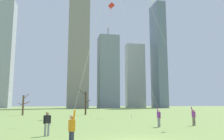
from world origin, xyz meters
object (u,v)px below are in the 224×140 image
kite_flyer_midfield_left_teal (179,80)px  kite_flyer_foreground_right_pink (81,93)px  distant_kite_low_near_trees_green (125,15)px  bare_tree_center (85,102)px  distant_kite_drifting_right_red (110,12)px  bare_tree_rightmost (23,104)px  kite_flyer_foreground_left_orange (144,72)px  bystander_far_off_by_trees (47,122)px  distant_kite_high_overhead_white (151,7)px

kite_flyer_midfield_left_teal → kite_flyer_foreground_right_pink: bearing=-135.9°
distant_kite_low_near_trees_green → kite_flyer_foreground_right_pink: bearing=-110.0°
kite_flyer_midfield_left_teal → bare_tree_center: kite_flyer_midfield_left_teal is taller
distant_kite_drifting_right_red → bare_tree_rightmost: distant_kite_drifting_right_red is taller
kite_flyer_foreground_left_orange → distant_kite_drifting_right_red: distant_kite_drifting_right_red is taller
kite_flyer_foreground_left_orange → distant_kite_low_near_trees_green: bearing=86.1°
bare_tree_rightmost → kite_flyer_foreground_right_pink: bearing=-76.9°
bystander_far_off_by_trees → distant_kite_low_near_trees_green: size_ratio=0.08×
kite_flyer_foreground_left_orange → kite_flyer_midfield_left_teal: 3.95m
distant_kite_high_overhead_white → distant_kite_low_near_trees_green: distant_kite_high_overhead_white is taller
distant_kite_drifting_right_red → distant_kite_high_overhead_white: bearing=20.2°
kite_flyer_midfield_left_teal → distant_kite_low_near_trees_green: 17.04m
distant_kite_high_overhead_white → distant_kite_low_near_trees_green: (-8.92, -11.58, -7.12)m
distant_kite_drifting_right_red → bare_tree_rightmost: size_ratio=5.18×
kite_flyer_foreground_left_orange → kite_flyer_foreground_right_pink: kite_flyer_foreground_left_orange is taller
bystander_far_off_by_trees → bare_tree_rightmost: bearing=102.3°
bystander_far_off_by_trees → kite_flyer_foreground_right_pink: bearing=-72.8°
distant_kite_high_overhead_white → distant_kite_drifting_right_red: distant_kite_high_overhead_white is taller
kite_flyer_foreground_left_orange → kite_flyer_midfield_left_teal: (2.62, -2.74, -1.10)m
kite_flyer_midfield_left_teal → distant_kite_low_near_trees_green: (-1.95, 12.51, 11.41)m
distant_kite_drifting_right_red → bare_tree_rightmost: (-15.72, 6.12, -17.37)m
kite_flyer_midfield_left_teal → distant_kite_drifting_right_red: bearing=97.8°
kite_flyer_foreground_left_orange → bystander_far_off_by_trees: 12.28m
kite_flyer_foreground_left_orange → bare_tree_rightmost: kite_flyer_foreground_left_orange is taller
kite_flyer_foreground_right_pink → distant_kite_low_near_trees_green: size_ratio=0.67×
kite_flyer_foreground_right_pink → bystander_far_off_by_trees: bearing=107.2°
bystander_far_off_by_trees → distant_kite_drifting_right_red: 31.89m
kite_flyer_midfield_left_teal → bare_tree_center: 27.06m
distant_kite_high_overhead_white → bare_tree_center: distant_kite_high_overhead_white is taller
kite_flyer_foreground_left_orange → kite_flyer_foreground_right_pink: size_ratio=1.63×
kite_flyer_foreground_right_pink → bare_tree_rightmost: kite_flyer_foreground_right_pink is taller
kite_flyer_foreground_left_orange → distant_kite_high_overhead_white: distant_kite_high_overhead_white is taller
kite_flyer_foreground_left_orange → kite_flyer_midfield_left_teal: bearing=-46.3°
kite_flyer_foreground_left_orange → bare_tree_rightmost: bearing=123.7°
kite_flyer_midfield_left_teal → distant_kite_drifting_right_red: distant_kite_drifting_right_red is taller
kite_flyer_foreground_right_pink → bare_tree_rightmost: 37.34m
kite_flyer_foreground_left_orange → distant_kite_low_near_trees_green: 14.22m
distant_kite_high_overhead_white → bare_tree_rightmost: bearing=174.3°
kite_flyer_foreground_right_pink → bystander_far_off_by_trees: (-1.84, 5.93, -1.75)m
bare_tree_center → distant_kite_high_overhead_white: bearing=-8.5°
kite_flyer_midfield_left_teal → distant_kite_drifting_right_red: (-2.80, 20.50, 14.98)m
bystander_far_off_by_trees → distant_kite_high_overhead_white: size_ratio=0.06×
kite_flyer_foreground_left_orange → kite_flyer_midfield_left_teal: size_ratio=1.21×
distant_kite_low_near_trees_green → bare_tree_center: 19.65m
kite_flyer_foreground_right_pink → distant_kite_high_overhead_white: 42.99m
kite_flyer_foreground_left_orange → bare_tree_center: bearing=99.9°
kite_flyer_midfield_left_teal → bare_tree_center: size_ratio=3.40×
distant_kite_low_near_trees_green → bare_tree_rightmost: 25.76m
distant_kite_high_overhead_white → distant_kite_low_near_trees_green: 16.26m
kite_flyer_midfield_left_teal → distant_kite_low_near_trees_green: size_ratio=0.90×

